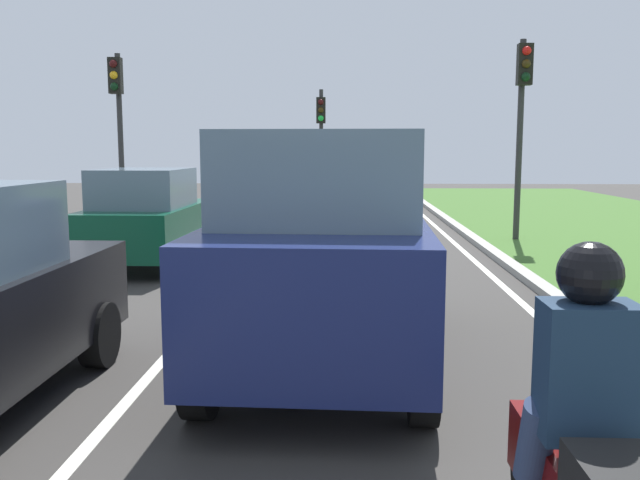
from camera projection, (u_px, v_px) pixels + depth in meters
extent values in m
plane|color=#383533|center=(284.00, 266.00, 12.38)|extent=(60.00, 60.00, 0.00)
cube|color=silver|center=(246.00, 265.00, 12.41)|extent=(0.12, 32.00, 0.01)
cube|color=silver|center=(482.00, 267.00, 12.23)|extent=(0.12, 32.00, 0.01)
cube|color=#9E9B93|center=(510.00, 264.00, 12.20)|extent=(0.24, 48.00, 0.12)
cube|color=navy|center=(324.00, 270.00, 6.72)|extent=(2.06, 4.56, 1.10)
cube|color=slate|center=(323.00, 175.00, 6.44)|extent=(1.79, 2.76, 0.80)
cylinder|color=black|center=(263.00, 291.00, 8.37)|extent=(0.25, 0.77, 0.76)
cylinder|color=black|center=(404.00, 293.00, 8.24)|extent=(0.25, 0.77, 0.76)
cylinder|color=black|center=(201.00, 371.00, 5.35)|extent=(0.25, 0.77, 0.76)
cylinder|color=black|center=(423.00, 377.00, 5.21)|extent=(0.25, 0.77, 0.76)
cylinder|color=black|center=(99.00, 335.00, 6.61)|extent=(0.22, 0.64, 0.64)
cube|color=#0C472D|center=(149.00, 227.00, 12.42)|extent=(1.68, 3.72, 0.80)
cube|color=slate|center=(144.00, 188.00, 12.07)|extent=(1.50, 1.91, 0.68)
cylinder|color=black|center=(132.00, 239.00, 13.75)|extent=(0.23, 0.60, 0.60)
cylinder|color=black|center=(205.00, 240.00, 13.68)|extent=(0.23, 0.60, 0.60)
cylinder|color=black|center=(83.00, 259.00, 11.26)|extent=(0.23, 0.60, 0.60)
cylinder|color=black|center=(172.00, 260.00, 11.19)|extent=(0.23, 0.60, 0.60)
ellipsoid|color=#590A0A|center=(555.00, 418.00, 3.35)|extent=(0.28, 0.50, 0.24)
cylinder|color=black|center=(532.00, 479.00, 3.76)|extent=(0.10, 0.60, 0.60)
cube|color=#192D47|center=(587.00, 371.00, 2.90)|extent=(0.40, 0.26, 0.60)
sphere|color=black|center=(590.00, 274.00, 2.88)|extent=(0.28, 0.28, 0.28)
cylinder|color=navy|center=(536.00, 442.00, 3.08)|extent=(0.16, 0.29, 0.45)
cylinder|color=navy|center=(612.00, 443.00, 3.06)|extent=(0.16, 0.29, 0.45)
cylinder|color=#2D2D2D|center=(519.00, 142.00, 15.33)|extent=(0.14, 0.14, 4.57)
cube|color=black|center=(525.00, 64.00, 14.91)|extent=(0.32, 0.24, 0.90)
sphere|color=red|center=(527.00, 51.00, 14.74)|extent=(0.20, 0.20, 0.20)
sphere|color=#382B0C|center=(526.00, 64.00, 14.78)|extent=(0.20, 0.20, 0.20)
sphere|color=black|center=(526.00, 77.00, 14.82)|extent=(0.20, 0.20, 0.20)
cylinder|color=#2D2D2D|center=(121.00, 143.00, 17.47)|extent=(0.14, 0.14, 4.55)
cube|color=black|center=(115.00, 76.00, 17.04)|extent=(0.32, 0.24, 0.90)
sphere|color=#3F0F0F|center=(113.00, 64.00, 16.88)|extent=(0.20, 0.20, 0.20)
sphere|color=#F2AD19|center=(114.00, 75.00, 16.92)|extent=(0.20, 0.20, 0.20)
sphere|color=black|center=(114.00, 87.00, 16.95)|extent=(0.20, 0.20, 0.20)
cylinder|color=#2D2D2D|center=(321.00, 150.00, 24.02)|extent=(0.14, 0.14, 4.22)
cube|color=black|center=(321.00, 110.00, 23.64)|extent=(0.32, 0.24, 0.90)
sphere|color=#3F0F0F|center=(321.00, 102.00, 23.47)|extent=(0.20, 0.20, 0.20)
sphere|color=#382B0C|center=(321.00, 110.00, 23.51)|extent=(0.20, 0.20, 0.20)
sphere|color=green|center=(321.00, 118.00, 23.55)|extent=(0.20, 0.20, 0.20)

